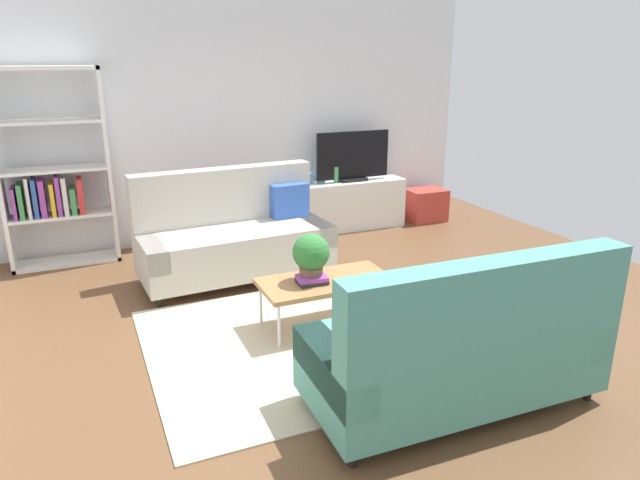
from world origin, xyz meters
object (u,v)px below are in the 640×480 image
(tv_console, at_px, (351,204))
(bookshelf, at_px, (53,177))
(storage_trunk, at_px, (425,205))
(bottle_0, at_px, (336,175))
(couch_green, at_px, (458,346))
(tv, at_px, (353,157))
(coffee_table, at_px, (326,283))
(potted_plant, at_px, (311,255))
(table_book_0, at_px, (312,281))
(couch_beige, at_px, (234,236))
(vase_1, at_px, (321,175))
(vase_0, at_px, (309,178))

(tv_console, height_order, bookshelf, bookshelf)
(storage_trunk, bearing_deg, bottle_0, 177.44)
(couch_green, distance_m, storage_trunk, 4.51)
(couch_green, bearing_deg, bookshelf, 121.51)
(tv, xyz_separation_m, storage_trunk, (1.10, -0.08, -0.73))
(coffee_table, distance_m, storage_trunk, 3.57)
(storage_trunk, xyz_separation_m, potted_plant, (-2.72, -2.42, 0.43))
(table_book_0, bearing_deg, couch_beige, 99.93)
(bookshelf, bearing_deg, storage_trunk, -1.49)
(couch_green, relative_size, storage_trunk, 3.69)
(couch_green, height_order, potted_plant, couch_green)
(vase_1, bearing_deg, storage_trunk, -5.66)
(tv_console, xyz_separation_m, vase_1, (-0.41, 0.05, 0.41))
(couch_green, xyz_separation_m, bookshelf, (-2.31, 3.98, 0.53))
(potted_plant, relative_size, table_book_0, 1.69)
(coffee_table, height_order, tv_console, tv_console)
(vase_1, bearing_deg, potted_plant, -115.21)
(table_book_0, xyz_separation_m, vase_0, (1.06, 2.62, 0.27))
(vase_1, bearing_deg, coffee_table, -112.77)
(storage_trunk, bearing_deg, potted_plant, -138.37)
(couch_green, relative_size, vase_1, 10.32)
(couch_beige, distance_m, bookshelf, 2.06)
(tv_console, height_order, vase_0, vase_0)
(couch_green, height_order, tv_console, couch_green)
(tv, bearing_deg, vase_0, 173.12)
(coffee_table, distance_m, bookshelf, 3.31)
(couch_green, bearing_deg, table_book_0, 108.25)
(vase_0, height_order, vase_1, vase_1)
(tv_console, bearing_deg, tv, -90.00)
(potted_plant, xyz_separation_m, table_book_0, (-0.01, -0.05, -0.21))
(coffee_table, distance_m, tv, 2.99)
(coffee_table, relative_size, table_book_0, 4.58)
(bottle_0, bearing_deg, vase_0, 165.01)
(potted_plant, distance_m, vase_1, 2.84)
(couch_beige, distance_m, tv_console, 2.20)
(couch_green, xyz_separation_m, vase_0, (0.64, 4.01, 0.27))
(couch_green, bearing_deg, tv, 74.21)
(tv_console, distance_m, storage_trunk, 1.11)
(vase_0, bearing_deg, storage_trunk, -5.10)
(couch_beige, height_order, vase_1, couch_beige)
(couch_green, xyz_separation_m, tv_console, (1.22, 3.96, -0.12))
(vase_1, bearing_deg, couch_beige, -141.66)
(couch_green, distance_m, bottle_0, 4.05)
(tv_console, xyz_separation_m, potted_plant, (-1.62, -2.52, 0.33))
(potted_plant, relative_size, bottle_0, 1.99)
(couch_beige, bearing_deg, vase_0, -141.84)
(couch_green, bearing_deg, vase_0, 82.35)
(couch_green, distance_m, tv_console, 4.14)
(vase_0, relative_size, bottle_0, 0.65)
(storage_trunk, xyz_separation_m, vase_1, (-1.51, 0.15, 0.51))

